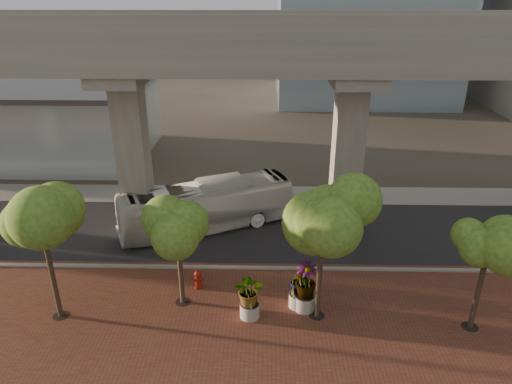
{
  "coord_description": "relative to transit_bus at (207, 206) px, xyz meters",
  "views": [
    {
      "loc": [
        1.44,
        -22.16,
        13.36
      ],
      "look_at": [
        0.95,
        0.5,
        3.33
      ],
      "focal_mm": 32.0,
      "sensor_mm": 36.0,
      "label": 1
    }
  ],
  "objects": [
    {
      "name": "fire_hydrant",
      "position": [
        0.24,
        -6.16,
        -0.95
      ],
      "size": [
        0.49,
        0.44,
        0.99
      ],
      "color": "maroon",
      "rests_on": "ground"
    },
    {
      "name": "far_sidewalk",
      "position": [
        2.03,
        5.01,
        -1.45
      ],
      "size": [
        90.0,
        3.0,
        0.06
      ],
      "primitive_type": "cube",
      "color": "gray",
      "rests_on": "ground"
    },
    {
      "name": "ground",
      "position": [
        2.03,
        -2.49,
        -1.48
      ],
      "size": [
        160.0,
        160.0,
        0.0
      ],
      "primitive_type": "plane",
      "color": "#343025",
      "rests_on": "ground"
    },
    {
      "name": "street_tree_near_east",
      "position": [
        5.83,
        -8.19,
        3.41
      ],
      "size": [
        4.33,
        4.33,
        6.82
      ],
      "color": "#3F3424",
      "rests_on": "ground"
    },
    {
      "name": "planter_front",
      "position": [
        2.84,
        -8.3,
        -0.12
      ],
      "size": [
        1.94,
        1.94,
        2.14
      ],
      "color": "gray",
      "rests_on": "ground"
    },
    {
      "name": "planter_right",
      "position": [
        5.31,
        -7.72,
        0.03
      ],
      "size": [
        2.24,
        2.24,
        2.39
      ],
      "color": "gray",
      "rests_on": "ground"
    },
    {
      "name": "asphalt_road",
      "position": [
        2.03,
        -0.49,
        -1.46
      ],
      "size": [
        90.0,
        8.0,
        0.04
      ],
      "primitive_type": "cube",
      "color": "black",
      "rests_on": "ground"
    },
    {
      "name": "street_tree_far_west",
      "position": [
        -5.62,
        -8.45,
        3.47
      ],
      "size": [
        3.8,
        3.8,
        6.64
      ],
      "color": "#3F3424",
      "rests_on": "ground"
    },
    {
      "name": "curb_strip",
      "position": [
        2.03,
        -4.49,
        -1.4
      ],
      "size": [
        70.0,
        0.25,
        0.16
      ],
      "primitive_type": "cube",
      "color": "gray",
      "rests_on": "ground"
    },
    {
      "name": "brick_plaza",
      "position": [
        2.03,
        -10.49,
        -1.45
      ],
      "size": [
        70.0,
        13.0,
        0.06
      ],
      "primitive_type": "cube",
      "color": "brown",
      "rests_on": "ground"
    },
    {
      "name": "street_tree_near_west",
      "position": [
        -0.32,
        -7.34,
        2.71
      ],
      "size": [
        3.47,
        3.47,
        5.73
      ],
      "color": "#3F3424",
      "rests_on": "ground"
    },
    {
      "name": "transit_bus",
      "position": [
        0.0,
        0.0,
        0.0
      ],
      "size": [
        10.71,
        6.61,
        2.96
      ],
      "primitive_type": "imported",
      "rotation": [
        0.0,
        0.0,
        1.99
      ],
      "color": "silver",
      "rests_on": "ground"
    },
    {
      "name": "station_pavilion",
      "position": [
        -17.97,
        13.51,
        1.74
      ],
      "size": [
        23.0,
        13.0,
        6.3
      ],
      "color": "#B1C4CB",
      "rests_on": "ground"
    },
    {
      "name": "transit_viaduct",
      "position": [
        2.03,
        -0.49,
        5.81
      ],
      "size": [
        72.0,
        5.6,
        12.4
      ],
      "color": "gray",
      "rests_on": "ground"
    },
    {
      "name": "streetlamp_east",
      "position": [
        8.95,
        4.2,
        3.52
      ],
      "size": [
        0.42,
        1.24,
        8.57
      ],
      "color": "#2B2B2F",
      "rests_on": "ground"
    },
    {
      "name": "streetlamp_west",
      "position": [
        -6.37,
        4.24,
        3.41
      ],
      "size": [
        0.41,
        1.21,
        8.38
      ],
      "color": "#2A2A2E",
      "rests_on": "ground"
    },
    {
      "name": "planter_left",
      "position": [
        5.03,
        -7.53,
        -0.14
      ],
      "size": [
        1.91,
        1.91,
        2.1
      ],
      "color": "#A19C92",
      "rests_on": "ground"
    },
    {
      "name": "street_tree_far_east",
      "position": [
        12.38,
        -8.8,
        2.56
      ],
      "size": [
        3.22,
        3.22,
        5.47
      ],
      "color": "#3F3424",
      "rests_on": "ground"
    }
  ]
}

